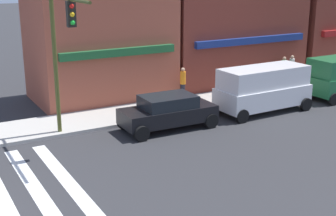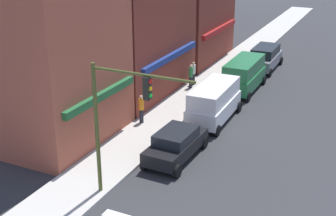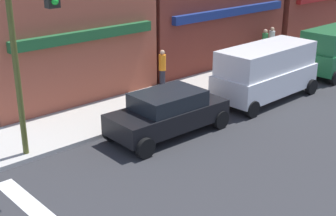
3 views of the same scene
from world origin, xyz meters
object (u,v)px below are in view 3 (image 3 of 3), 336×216
van_white (266,70)px  pedestrian_green_top (265,45)px  pedestrian_orange_vest (162,69)px  pedestrian_white_shirt (271,42)px  sedan_black (168,112)px  traffic_signal (28,30)px

van_white → pedestrian_green_top: 5.92m
pedestrian_orange_vest → pedestrian_white_shirt: bearing=-177.0°
sedan_black → pedestrian_orange_vest: pedestrian_orange_vest is taller
pedestrian_white_shirt → pedestrian_orange_vest: same height
traffic_signal → pedestrian_white_shirt: 16.31m
van_white → pedestrian_green_top: (4.73, 3.57, -0.21)m
pedestrian_orange_vest → traffic_signal: bearing=25.4°
traffic_signal → van_white: bearing=-3.6°
sedan_black → pedestrian_white_shirt: 11.72m
traffic_signal → van_white: 10.63m
pedestrian_white_shirt → pedestrian_green_top: (-0.78, -0.12, 0.00)m
traffic_signal → van_white: size_ratio=1.23×
traffic_signal → pedestrian_green_top: size_ratio=3.51×
traffic_signal → sedan_black: traffic_signal is taller
pedestrian_orange_vest → pedestrian_green_top: 7.27m
traffic_signal → pedestrian_white_shirt: (15.70, 3.06, -3.17)m
traffic_signal → pedestrian_white_shirt: size_ratio=3.51×
traffic_signal → pedestrian_white_shirt: traffic_signal is taller
traffic_signal → pedestrian_orange_vest: size_ratio=3.51×
sedan_black → pedestrian_white_shirt: (11.12, 3.69, 0.23)m
traffic_signal → pedestrian_green_top: bearing=11.1°
sedan_black → pedestrian_green_top: size_ratio=2.51×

